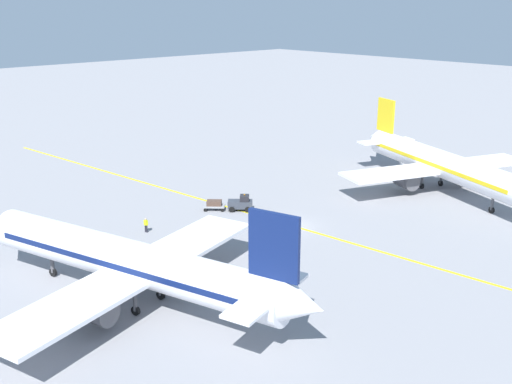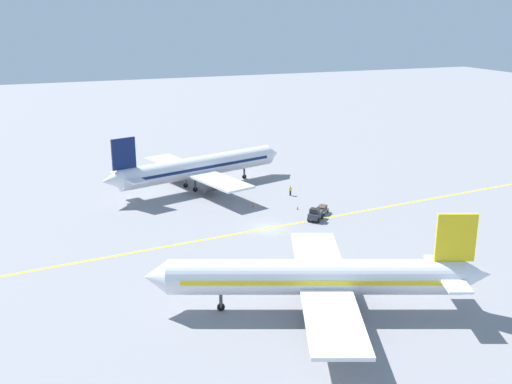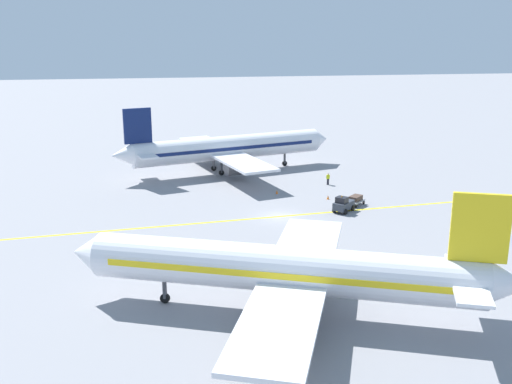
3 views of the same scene
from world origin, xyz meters
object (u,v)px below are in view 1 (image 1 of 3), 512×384
Objects in this scene: airplane_at_gate at (441,164)px; traffic_cone_mid_apron at (217,242)px; baggage_tug_dark at (241,203)px; traffic_cone_near_nose at (208,219)px; airplane_adjacent_stand at (132,263)px; baggage_cart_trailing at (214,204)px; ground_crew_worker at (146,225)px.

traffic_cone_mid_apron is (34.37, -5.91, -3.43)m from airplane_at_gate.
traffic_cone_mid_apron is (9.15, 6.40, -0.63)m from baggage_tug_dark.
airplane_adjacent_stand is at bearing 33.50° from traffic_cone_near_nose.
traffic_cone_near_nose is 1.00× the size of traffic_cone_mid_apron.
baggage_cart_trailing is at bearing -127.99° from traffic_cone_mid_apron.
traffic_cone_near_nose is at bearing 164.41° from ground_crew_worker.
traffic_cone_mid_apron is (-13.41, -5.23, -3.43)m from airplane_adjacent_stand.
airplane_at_gate is 40.50m from ground_crew_worker.
baggage_tug_dark is at bearing -152.75° from airplane_adjacent_stand.
traffic_cone_mid_apron is (-3.54, 8.06, -0.63)m from ground_crew_worker.
traffic_cone_mid_apron is at bearing -158.71° from airplane_adjacent_stand.
baggage_tug_dark is at bearing 172.53° from ground_crew_worker.
airplane_adjacent_stand is at bearing 21.29° from traffic_cone_mid_apron.
airplane_adjacent_stand reaches higher than traffic_cone_mid_apron.
traffic_cone_mid_apron is at bearing 113.70° from ground_crew_worker.
baggage_tug_dark is 11.19m from traffic_cone_mid_apron.
ground_crew_worker is (10.35, 0.66, 0.15)m from baggage_cart_trailing.
baggage_tug_dark reaches higher than baggage_cart_trailing.
airplane_at_gate reaches higher than ground_crew_worker.
airplane_adjacent_stand is at bearing 53.39° from ground_crew_worker.
baggage_cart_trailing is (27.56, -14.63, -2.95)m from airplane_at_gate.
baggage_tug_dark is at bearing 135.26° from baggage_cart_trailing.
airplane_adjacent_stand is 24.74m from baggage_cart_trailing.
airplane_at_gate is 20.35× the size of ground_crew_worker.
airplane_at_gate is 31.34m from baggage_cart_trailing.
airplane_adjacent_stand is 12.33× the size of baggage_cart_trailing.
airplane_adjacent_stand is 16.79m from ground_crew_worker.
traffic_cone_near_nose is (5.51, 0.34, -0.63)m from baggage_tug_dark.
airplane_at_gate is 10.73× the size of baggage_tug_dark.
traffic_cone_mid_apron is at bearing 34.95° from baggage_tug_dark.
ground_crew_worker is at bearing -66.30° from traffic_cone_mid_apron.
ground_crew_worker is at bearing -15.59° from traffic_cone_near_nose.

